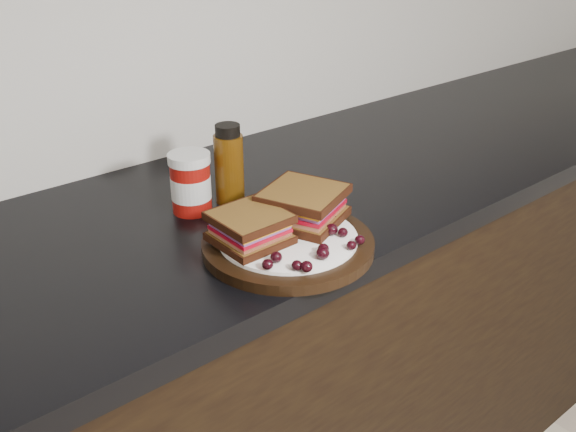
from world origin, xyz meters
The scene contains 28 objects.
base_cabinets centered at (0.00, 1.70, 0.43)m, with size 3.96×0.58×0.86m, color black.
countertop centered at (0.00, 1.70, 0.88)m, with size 3.98×0.60×0.04m, color black.
plate centered at (0.05, 1.51, 0.91)m, with size 0.28×0.28×0.02m, color black.
sandwich_left centered at (-0.01, 1.54, 0.95)m, with size 0.11×0.11×0.05m, color brown, non-canonical shape.
sandwich_right centered at (0.10, 1.54, 0.95)m, with size 0.12×0.12×0.06m, color brown, non-canonical shape.
grape_0 centered at (-0.04, 1.45, 0.93)m, with size 0.02×0.02×0.02m, color black.
grape_1 centered at (-0.02, 1.46, 0.93)m, with size 0.02×0.02×0.02m, color black.
grape_2 centered at (-0.01, 1.42, 0.93)m, with size 0.02×0.02×0.02m, color black.
grape_3 centered at (0.00, 1.41, 0.93)m, with size 0.02×0.02×0.02m, color black.
grape_4 centered at (0.04, 1.42, 0.93)m, with size 0.02×0.02×0.02m, color black.
grape_5 centered at (0.05, 1.44, 0.93)m, with size 0.02×0.02×0.02m, color black.
grape_6 centered at (0.09, 1.42, 0.93)m, with size 0.02×0.02×0.01m, color black.
grape_7 centered at (0.12, 1.42, 0.93)m, with size 0.02×0.02×0.02m, color black.
grape_8 centered at (0.11, 1.46, 0.93)m, with size 0.02×0.02×0.02m, color black.
grape_9 centered at (0.10, 1.47, 0.93)m, with size 0.02×0.02×0.02m, color black.
grape_10 centered at (0.13, 1.50, 0.93)m, with size 0.02×0.02×0.02m, color black.
grape_11 centered at (0.12, 1.52, 0.93)m, with size 0.02×0.02×0.02m, color black.
grape_12 centered at (0.12, 1.53, 0.93)m, with size 0.02×0.02×0.02m, color black.
grape_13 centered at (0.11, 1.57, 0.93)m, with size 0.02×0.02×0.02m, color black.
grape_14 centered at (0.00, 1.56, 0.93)m, with size 0.01×0.01×0.01m, color black.
grape_15 centered at (0.00, 1.54, 0.93)m, with size 0.02×0.02×0.02m, color black.
grape_16 centered at (-0.03, 1.52, 0.93)m, with size 0.02×0.02×0.02m, color black.
grape_17 centered at (-0.03, 1.50, 0.93)m, with size 0.02×0.02×0.02m, color black.
grape_18 centered at (-0.02, 1.56, 0.93)m, with size 0.02×0.02×0.02m, color black.
grape_19 centered at (-0.02, 1.55, 0.93)m, with size 0.02×0.02×0.02m, color black.
grape_20 centered at (-0.01, 1.50, 0.93)m, with size 0.02×0.02×0.02m, color black.
condiment_jar centered at (0.00, 1.73, 0.96)m, with size 0.08×0.08×0.11m, color maroon.
oil_bottle centered at (0.08, 1.72, 0.98)m, with size 0.05×0.05×0.15m, color #4A2A07.
Camera 1 is at (-0.53, 0.81, 1.42)m, focal length 40.00 mm.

